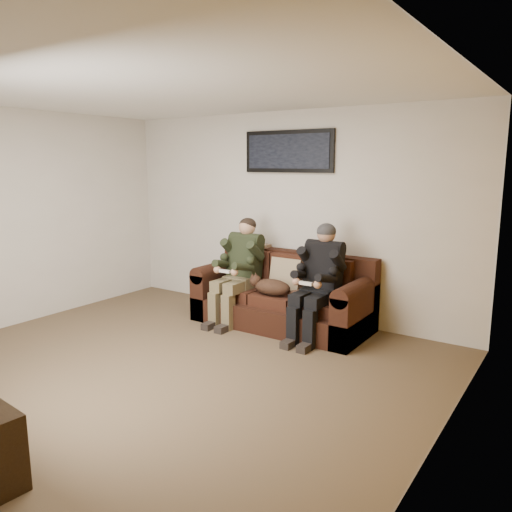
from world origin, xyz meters
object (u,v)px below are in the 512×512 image
Objects in this scene: sofa at (285,298)px; framed_poster at (288,151)px; person_left at (240,264)px; cat at (271,287)px; person_right at (319,275)px.

framed_poster reaches higher than sofa.
framed_poster is (0.35, 0.57, 1.38)m from person_left.
sofa reaches higher than cat.
person_left is 1.95× the size of cat.
person_right reaches higher than sofa.
cat is at bearing -170.65° from person_right.
person_left is 0.99× the size of person_right.
sofa is at bearing -62.84° from framed_poster.
framed_poster reaches higher than person_left.
sofa is 0.34m from cat.
framed_poster is at bearing 58.47° from person_left.
person_right is 0.62m from cat.
sofa is 1.82m from framed_poster.
person_left is at bearing -179.98° from person_right.
person_right is (0.55, -0.18, 0.39)m from sofa.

